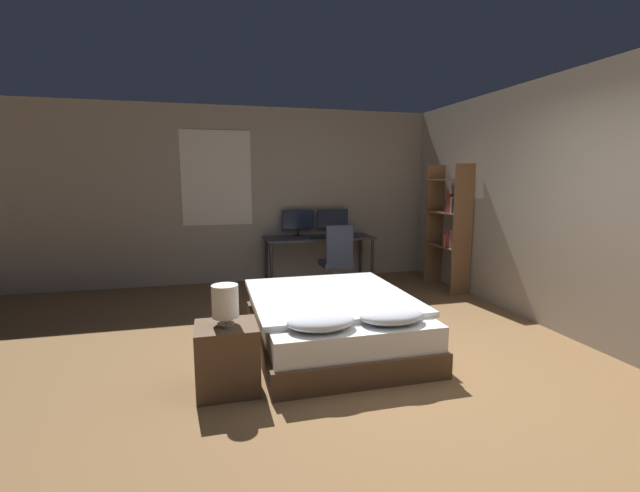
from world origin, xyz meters
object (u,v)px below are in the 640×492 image
Objects in this scene: computer_mouse at (340,237)px; office_chair at (337,267)px; bedside_lamp at (225,302)px; monitor_left at (298,221)px; monitor_right at (333,220)px; keyboard at (322,238)px; nightstand at (227,358)px; bed at (333,321)px; desk at (319,242)px; bookshelf at (451,222)px.

office_chair is (-0.19, -0.47, -0.36)m from computer_mouse.
bedside_lamp is 3.65m from monitor_left.
keyboard is (-0.28, -0.43, -0.23)m from monitor_right.
nightstand is 1.03× the size of monitor_right.
nightstand is 3.53m from computer_mouse.
bed is 1.23m from nightstand.
monitor_right is 0.48m from computer_mouse.
desk is at bearing 64.09° from nightstand.
office_chair is at bearing -102.65° from monitor_right.
bookshelf reaches higher than bed.
monitor_left is 0.73m from computer_mouse.
bedside_lamp is 4.00m from bookshelf.
monitor_right is (0.28, 0.22, 0.31)m from desk.
computer_mouse is (0.27, -0.21, 0.10)m from desk.
bookshelf reaches higher than keyboard.
nightstand is 0.31× the size of desk.
keyboard is 0.37× the size of office_chair.
computer_mouse is at bearing 58.59° from nightstand.
monitor_left reaches higher than computer_mouse.
bedside_lamp is 3.88m from monitor_right.
office_chair reaches higher than bed.
monitor_right is at bearing 0.00° from monitor_left.
bed is at bearing -102.55° from keyboard.
nightstand is 0.53× the size of office_chair.
nightstand is at bearing -110.41° from monitor_left.
keyboard is at bearing -56.41° from monitor_left.
computer_mouse is (1.82, 2.99, 0.48)m from nightstand.
bookshelf reaches higher than monitor_right.
desk is at bearing -142.80° from monitor_right.
monitor_right is 1.42× the size of keyboard.
bookshelf is (1.64, -0.25, 0.63)m from office_chair.
bedside_lamp is 0.32× the size of office_chair.
monitor_left is at bearing 142.36° from computer_mouse.
desk is at bearing 90.00° from keyboard.
bookshelf is (1.72, -0.93, 0.36)m from desk.
bookshelf is at bearing -26.35° from computer_mouse.
office_chair is at bearing -83.27° from desk.
bed is at bearing -144.39° from bookshelf.
bedside_lamp reaches higher than bed.
bedside_lamp is 0.17× the size of bookshelf.
monitor_right reaches higher than desk.
keyboard is (0.00, -0.21, 0.09)m from desk.
office_chair reaches higher than keyboard.
monitor_right reaches higher than computer_mouse.
desk is 0.92× the size of bookshelf.
computer_mouse reaches higher than nightstand.
bed reaches higher than nightstand.
bed is 2.51m from computer_mouse.
bookshelf reaches higher than nightstand.
keyboard reaches higher than nightstand.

